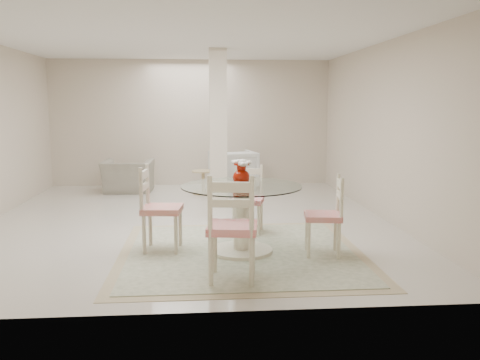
{
  "coord_description": "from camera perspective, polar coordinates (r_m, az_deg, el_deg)",
  "views": [
    {
      "loc": [
        0.17,
        -7.61,
        1.76
      ],
      "look_at": [
        0.65,
        -1.59,
        0.85
      ],
      "focal_mm": 38.0,
      "sensor_mm": 36.0,
      "label": 1
    }
  ],
  "objects": [
    {
      "name": "area_rug",
      "position": [
        6.1,
        0.15,
        -8.13
      ],
      "size": [
        2.88,
        2.88,
        0.02
      ],
      "color": "tan",
      "rests_on": "ground"
    },
    {
      "name": "dining_chair_west",
      "position": [
        6.13,
        -9.42,
        -2.46
      ],
      "size": [
        0.5,
        0.5,
        1.14
      ],
      "rotation": [
        0.0,
        0.0,
        1.47
      ],
      "color": "beige",
      "rests_on": "ground"
    },
    {
      "name": "dining_table",
      "position": [
        6.0,
        0.15,
        -4.4
      ],
      "size": [
        1.41,
        1.41,
        0.81
      ],
      "rotation": [
        0.0,
        0.0,
        -0.18
      ],
      "color": "#EFE8C4",
      "rests_on": "ground"
    },
    {
      "name": "ground",
      "position": [
        7.81,
        -5.73,
        -4.51
      ],
      "size": [
        7.0,
        7.0,
        0.0
      ],
      "primitive_type": "plane",
      "color": "beige",
      "rests_on": "ground"
    },
    {
      "name": "red_vase",
      "position": [
        5.9,
        0.17,
        0.83
      ],
      "size": [
        0.23,
        0.22,
        0.31
      ],
      "color": "#A11504",
      "rests_on": "dining_table"
    },
    {
      "name": "side_table",
      "position": [
        10.04,
        -4.15,
        -0.34
      ],
      "size": [
        0.45,
        0.45,
        0.46
      ],
      "color": "tan",
      "rests_on": "ground"
    },
    {
      "name": "column",
      "position": [
        8.93,
        -2.48,
        5.91
      ],
      "size": [
        0.3,
        0.3,
        2.7
      ],
      "primitive_type": "cube",
      "color": "beige",
      "rests_on": "ground"
    },
    {
      "name": "dining_chair_east",
      "position": [
        5.97,
        9.95,
        -3.3
      ],
      "size": [
        0.47,
        0.47,
        1.04
      ],
      "rotation": [
        0.0,
        0.0,
        -1.72
      ],
      "color": "#F3EBC7",
      "rests_on": "ground"
    },
    {
      "name": "armchair_white",
      "position": [
        10.52,
        -0.77,
        1.15
      ],
      "size": [
        1.03,
        1.05,
        0.81
      ],
      "primitive_type": "imported",
      "rotation": [
        0.0,
        0.0,
        3.34
      ],
      "color": "white",
      "rests_on": "ground"
    },
    {
      "name": "room_shell",
      "position": [
        7.62,
        -5.94,
        9.22
      ],
      "size": [
        6.02,
        7.02,
        2.71
      ],
      "color": "beige",
      "rests_on": "ground"
    },
    {
      "name": "dining_chair_south",
      "position": [
        4.95,
        -0.92,
        -4.56
      ],
      "size": [
        0.54,
        0.54,
        1.21
      ],
      "rotation": [
        0.0,
        0.0,
        3.01
      ],
      "color": "beige",
      "rests_on": "ground"
    },
    {
      "name": "dining_chair_north",
      "position": [
        6.97,
        0.97,
        -1.57
      ],
      "size": [
        0.49,
        0.49,
        1.02
      ],
      "rotation": [
        0.0,
        0.0,
        -0.24
      ],
      "color": "beige",
      "rests_on": "ground"
    },
    {
      "name": "recliner_taupe",
      "position": [
        10.47,
        -12.44,
        0.43
      ],
      "size": [
        1.01,
        0.89,
        0.64
      ],
      "primitive_type": "imported",
      "rotation": [
        0.0,
        0.0,
        3.11
      ],
      "color": "gray",
      "rests_on": "ground"
    }
  ]
}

